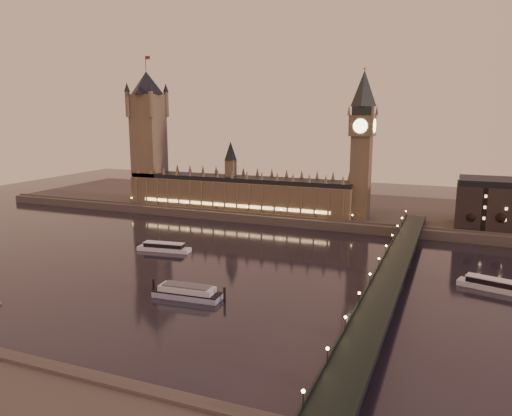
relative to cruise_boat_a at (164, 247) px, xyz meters
The scene contains 11 objects.
ground 42.57m from the cruise_boat_a, 20.12° to the right, with size 700.00×700.00×0.00m, color black.
far_embankment 165.84m from the cruise_boat_a, 65.06° to the left, with size 560.00×130.00×6.00m, color #423D35.
palace_of_westminster 108.14m from the cruise_boat_a, 90.11° to the left, with size 180.00×26.62×52.00m.
victoria_tower 147.53m from the cruise_boat_a, 126.97° to the left, with size 31.68×31.68×118.00m.
big_ben 154.72m from the cruise_boat_a, 48.56° to the left, with size 17.68×17.68×104.00m.
westminster_bridge 132.38m from the cruise_boat_a, ahead, with size 13.20×260.00×15.30m.
bare_tree_0 190.79m from the cruise_boat_a, 29.71° to the left, with size 5.49×5.49×11.17m.
bare_tree_1 205.67m from the cruise_boat_a, 27.37° to the left, with size 5.49×5.49×11.17m.
cruise_boat_a is the anchor object (origin of this frame).
cruise_boat_b 174.97m from the cruise_boat_a, ahead, with size 30.14×14.87×5.40m.
moored_barge 78.88m from the cruise_boat_a, 50.20° to the right, with size 35.57×10.58×6.53m.
Camera 1 is at (117.18, -226.79, 80.92)m, focal length 35.00 mm.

